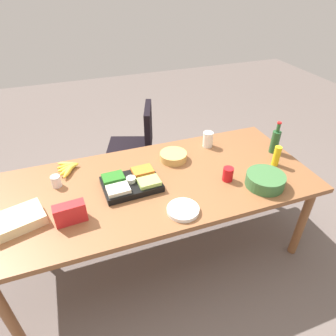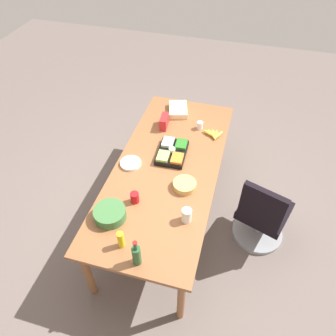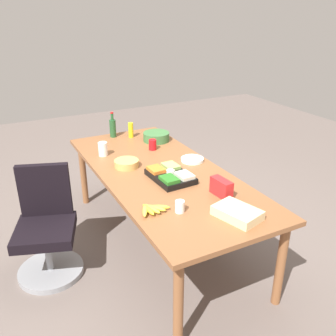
# 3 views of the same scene
# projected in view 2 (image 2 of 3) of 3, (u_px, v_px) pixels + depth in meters

# --- Properties ---
(ground_plane) EXTENTS (10.00, 10.00, 0.00)m
(ground_plane) POSITION_uv_depth(u_px,v_px,m) (167.00, 211.00, 3.89)
(ground_plane) COLOR #665A54
(conference_table) EXTENTS (2.47, 1.06, 0.78)m
(conference_table) POSITION_uv_depth(u_px,v_px,m) (167.00, 171.00, 3.39)
(conference_table) COLOR brown
(conference_table) RESTS_ON ground
(office_chair) EXTENTS (0.61, 0.61, 0.95)m
(office_chair) POSITION_uv_depth(u_px,v_px,m) (261.00, 218.00, 3.38)
(office_chair) COLOR gray
(office_chair) RESTS_ON ground
(red_solo_cup) EXTENTS (0.09, 0.09, 0.11)m
(red_solo_cup) POSITION_uv_depth(u_px,v_px,m) (135.00, 197.00, 2.97)
(red_solo_cup) COLOR red
(red_solo_cup) RESTS_ON conference_table
(paper_cup) EXTENTS (0.09, 0.09, 0.09)m
(paper_cup) POSITION_uv_depth(u_px,v_px,m) (200.00, 125.00, 3.75)
(paper_cup) COLOR white
(paper_cup) RESTS_ON conference_table
(salad_bowl) EXTENTS (0.33, 0.33, 0.10)m
(salad_bowl) POSITION_uv_depth(u_px,v_px,m) (110.00, 214.00, 2.85)
(salad_bowl) COLOR #3B6C39
(salad_bowl) RESTS_ON conference_table
(chip_bowl) EXTENTS (0.23, 0.23, 0.07)m
(chip_bowl) POSITION_uv_depth(u_px,v_px,m) (185.00, 185.00, 3.11)
(chip_bowl) COLOR tan
(chip_bowl) RESTS_ON conference_table
(sheet_cake) EXTENTS (0.37, 0.30, 0.07)m
(sheet_cake) POSITION_uv_depth(u_px,v_px,m) (178.00, 110.00, 3.99)
(sheet_cake) COLOR beige
(sheet_cake) RESTS_ON conference_table
(paper_plate_stack) EXTENTS (0.22, 0.22, 0.03)m
(paper_plate_stack) POSITION_uv_depth(u_px,v_px,m) (131.00, 163.00, 3.35)
(paper_plate_stack) COLOR white
(paper_plate_stack) RESTS_ON conference_table
(mustard_bottle) EXTENTS (0.06, 0.06, 0.17)m
(mustard_bottle) POSITION_uv_depth(u_px,v_px,m) (121.00, 240.00, 2.62)
(mustard_bottle) COLOR yellow
(mustard_bottle) RESTS_ON conference_table
(wine_bottle) EXTENTS (0.08, 0.08, 0.29)m
(wine_bottle) POSITION_uv_depth(u_px,v_px,m) (137.00, 255.00, 2.49)
(wine_bottle) COLOR #235029
(wine_bottle) RESTS_ON conference_table
(mayo_jar) EXTENTS (0.09, 0.09, 0.14)m
(mayo_jar) POSITION_uv_depth(u_px,v_px,m) (187.00, 215.00, 2.81)
(mayo_jar) COLOR white
(mayo_jar) RESTS_ON conference_table
(banana_bunch) EXTENTS (0.17, 0.24, 0.04)m
(banana_bunch) POSITION_uv_depth(u_px,v_px,m) (214.00, 134.00, 3.67)
(banana_bunch) COLOR yellow
(banana_bunch) RESTS_ON conference_table
(veggie_tray) EXTENTS (0.43, 0.32, 0.09)m
(veggie_tray) POSITION_uv_depth(u_px,v_px,m) (172.00, 152.00, 3.44)
(veggie_tray) COLOR black
(veggie_tray) RESTS_ON conference_table
(chip_bag_red) EXTENTS (0.21, 0.10, 0.14)m
(chip_bag_red) POSITION_uv_depth(u_px,v_px,m) (164.00, 122.00, 3.76)
(chip_bag_red) COLOR red
(chip_bag_red) RESTS_ON conference_table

